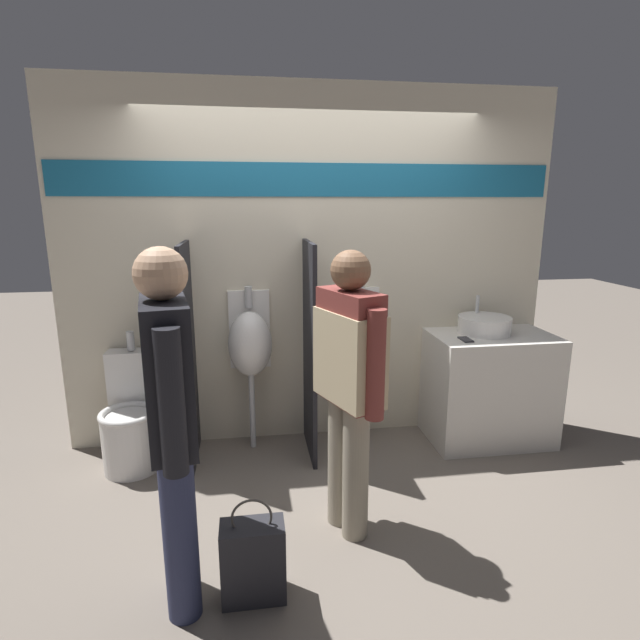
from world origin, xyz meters
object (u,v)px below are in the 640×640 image
(urinal_near_counter, at_px, (250,344))
(toilet, at_px, (131,422))
(urinal_far, at_px, (363,339))
(shopping_bag, at_px, (253,560))
(cell_phone, at_px, (466,339))
(sink_basin, at_px, (484,325))
(person_with_lanyard, at_px, (171,420))
(person_in_vest, at_px, (349,375))

(urinal_near_counter, bearing_deg, toilet, -170.10)
(urinal_far, distance_m, shopping_bag, 1.89)
(urinal_near_counter, distance_m, urinal_far, 0.86)
(cell_phone, distance_m, urinal_far, 0.76)
(sink_basin, xyz_separation_m, toilet, (-2.66, -0.06, -0.60))
(sink_basin, bearing_deg, person_with_lanyard, -146.31)
(person_with_lanyard, relative_size, shopping_bag, 3.19)
(sink_basin, xyz_separation_m, shopping_bag, (-1.83, -1.46, -0.73))
(cell_phone, bearing_deg, shopping_bag, -141.19)
(shopping_bag, bearing_deg, urinal_far, 60.29)
(sink_basin, xyz_separation_m, urinal_far, (-0.94, 0.08, -0.10))
(urinal_near_counter, distance_m, person_in_vest, 1.22)
(shopping_bag, bearing_deg, person_in_vest, 39.61)
(cell_phone, bearing_deg, urinal_far, 159.84)
(urinal_far, distance_m, toilet, 1.80)
(person_with_lanyard, bearing_deg, cell_phone, -67.31)
(sink_basin, bearing_deg, urinal_far, 174.86)
(urinal_near_counter, xyz_separation_m, shopping_bag, (-0.02, -1.55, -0.63))
(sink_basin, xyz_separation_m, cell_phone, (-0.23, -0.18, -0.06))
(urinal_near_counter, distance_m, toilet, 1.01)
(toilet, xyz_separation_m, person_with_lanyard, (0.50, -1.37, 0.60))
(urinal_far, bearing_deg, cell_phone, -20.16)
(urinal_far, bearing_deg, sink_basin, -5.14)
(person_with_lanyard, xyz_separation_m, shopping_bag, (0.33, -0.02, -0.73))
(cell_phone, bearing_deg, person_in_vest, -141.62)
(person_in_vest, xyz_separation_m, person_with_lanyard, (-0.88, -0.43, -0.01))
(cell_phone, xyz_separation_m, person_with_lanyard, (-1.93, -1.26, 0.06))
(shopping_bag, bearing_deg, toilet, 120.84)
(sink_basin, bearing_deg, toilet, -178.60)
(urinal_near_counter, bearing_deg, person_in_vest, -64.44)
(urinal_near_counter, relative_size, shopping_bag, 2.36)
(urinal_near_counter, bearing_deg, sink_basin, -2.70)
(urinal_near_counter, xyz_separation_m, urinal_far, (0.86, 0.00, 0.00))
(toilet, relative_size, person_with_lanyard, 0.56)
(cell_phone, distance_m, urinal_near_counter, 1.60)
(sink_basin, distance_m, urinal_far, 0.95)
(person_in_vest, bearing_deg, urinal_far, -39.18)
(toilet, xyz_separation_m, person_in_vest, (1.38, -0.94, 0.61))
(cell_phone, xyz_separation_m, person_in_vest, (-1.05, -0.83, 0.07))
(urinal_near_counter, height_order, person_with_lanyard, person_with_lanyard)
(sink_basin, bearing_deg, person_in_vest, -141.71)
(toilet, relative_size, shopping_bag, 1.79)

